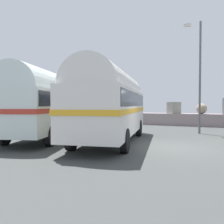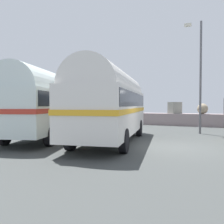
# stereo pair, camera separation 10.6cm
# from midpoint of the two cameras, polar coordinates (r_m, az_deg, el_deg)

# --- Properties ---
(ground) EXTENTS (32.00, 26.00, 0.02)m
(ground) POSITION_cam_midpoint_polar(r_m,az_deg,el_deg) (11.06, 14.37, -8.13)
(ground) COLOR #3B3E3D
(breakwater) EXTENTS (31.36, 2.41, 2.45)m
(breakwater) POSITION_cam_midpoint_polar(r_m,az_deg,el_deg) (22.55, 21.37, -1.32)
(breakwater) COLOR gray
(breakwater) RESTS_ON ground
(vintage_coach) EXTENTS (4.32, 8.90, 3.70)m
(vintage_coach) POSITION_cam_midpoint_polar(r_m,az_deg,el_deg) (12.03, 0.11, 2.47)
(vintage_coach) COLOR black
(vintage_coach) RESTS_ON ground
(second_coach) EXTENTS (5.07, 8.89, 3.70)m
(second_coach) POSITION_cam_midpoint_polar(r_m,az_deg,el_deg) (13.97, -14.62, 2.31)
(second_coach) COLOR black
(second_coach) RESTS_ON ground
(lamp_post) EXTENTS (1.12, 0.30, 7.26)m
(lamp_post) POSITION_cam_midpoint_polar(r_m,az_deg,el_deg) (16.69, 20.15, 9.02)
(lamp_post) COLOR #5B5B60
(lamp_post) RESTS_ON ground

